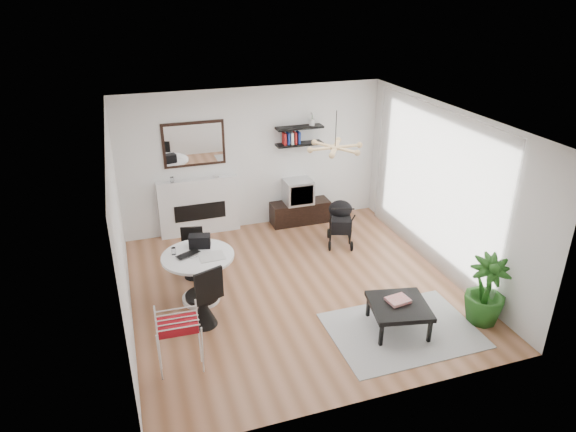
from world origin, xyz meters
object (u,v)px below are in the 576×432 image
object	(u,v)px
dining_table	(199,271)
fireplace	(199,200)
tv_console	(300,212)
coffee_table	(399,307)
potted_plant	(486,290)
drying_rack	(180,343)
stroller	(340,224)
crt_tv	(298,191)

from	to	relation	value
dining_table	fireplace	bearing A→B (deg)	80.53
tv_console	coffee_table	size ratio (longest dim) A/B	1.28
fireplace	tv_console	size ratio (longest dim) A/B	1.85
potted_plant	drying_rack	bearing A→B (deg)	175.96
dining_table	stroller	size ratio (longest dim) A/B	1.21
fireplace	dining_table	bearing A→B (deg)	-99.47
potted_plant	dining_table	bearing A→B (deg)	154.38
crt_tv	potted_plant	xyz separation A→B (m)	(1.40, -3.91, -0.17)
dining_table	drying_rack	world-z (taller)	drying_rack
fireplace	drying_rack	xyz separation A→B (m)	(-0.86, -3.75, -0.26)
dining_table	coffee_table	bearing A→B (deg)	-32.44
fireplace	coffee_table	bearing A→B (deg)	-61.48
tv_console	dining_table	bearing A→B (deg)	-137.71
crt_tv	coffee_table	bearing A→B (deg)	-87.43
dining_table	potted_plant	world-z (taller)	potted_plant
drying_rack	potted_plant	size ratio (longest dim) A/B	0.79
fireplace	coffee_table	size ratio (longest dim) A/B	2.37
tv_console	potted_plant	xyz separation A→B (m)	(1.35, -3.91, 0.29)
dining_table	drying_rack	size ratio (longest dim) A/B	1.32
fireplace	crt_tv	world-z (taller)	fireplace
tv_console	drying_rack	world-z (taller)	drying_rack
tv_console	dining_table	xyz separation A→B (m)	(-2.35, -2.14, 0.29)
dining_table	stroller	xyz separation A→B (m)	(2.75, 1.08, -0.14)
fireplace	crt_tv	bearing A→B (deg)	-4.20
tv_console	potted_plant	size ratio (longest dim) A/B	1.15
dining_table	drying_rack	bearing A→B (deg)	-108.10
crt_tv	tv_console	bearing A→B (deg)	3.98
tv_console	drying_rack	xyz separation A→B (m)	(-2.83, -3.61, 0.20)
crt_tv	stroller	xyz separation A→B (m)	(0.45, -1.06, -0.30)
tv_console	coffee_table	distance (m)	3.71
dining_table	stroller	world-z (taller)	stroller
drying_rack	stroller	xyz separation A→B (m)	(3.23, 2.56, -0.05)
stroller	fireplace	bearing A→B (deg)	173.00
drying_rack	fireplace	bearing A→B (deg)	79.41
fireplace	drying_rack	bearing A→B (deg)	-102.95
tv_console	stroller	bearing A→B (deg)	-69.25
dining_table	tv_console	bearing A→B (deg)	42.29
tv_console	stroller	xyz separation A→B (m)	(0.40, -1.06, 0.16)
tv_console	crt_tv	world-z (taller)	crt_tv
crt_tv	potted_plant	distance (m)	4.15
dining_table	coffee_table	size ratio (longest dim) A/B	1.17
fireplace	dining_table	distance (m)	2.31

